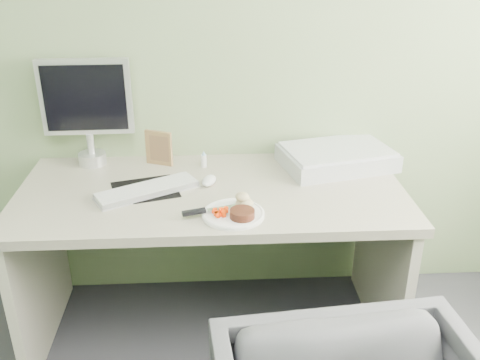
{
  "coord_description": "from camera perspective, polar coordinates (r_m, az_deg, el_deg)",
  "views": [
    {
      "loc": [
        0.01,
        -0.37,
        1.7
      ],
      "look_at": [
        0.11,
        1.5,
        0.83
      ],
      "focal_mm": 40.0,
      "sensor_mm": 36.0,
      "label": 1
    }
  ],
  "objects": [
    {
      "name": "wall_back",
      "position": [
        2.39,
        -3.51,
        16.58
      ],
      "size": [
        3.5,
        0.0,
        3.5
      ],
      "primitive_type": "plane",
      "rotation": [
        1.57,
        0.0,
        0.0
      ],
      "color": "gray",
      "rests_on": "floor"
    },
    {
      "name": "desk",
      "position": [
        2.3,
        -2.97,
        -5.05
      ],
      "size": [
        1.6,
        0.75,
        0.73
      ],
      "color": "#A69E8B",
      "rests_on": "floor"
    },
    {
      "name": "plate",
      "position": [
        2.01,
        -0.72,
        -3.67
      ],
      "size": [
        0.24,
        0.24,
        0.01
      ],
      "primitive_type": "cylinder",
      "color": "white",
      "rests_on": "desk"
    },
    {
      "name": "steak",
      "position": [
        1.97,
        0.23,
        -3.62
      ],
      "size": [
        0.1,
        0.1,
        0.03
      ],
      "primitive_type": "cylinder",
      "rotation": [
        0.0,
        0.0,
        0.03
      ],
      "color": "black",
      "rests_on": "plate"
    },
    {
      "name": "potato_pile",
      "position": [
        2.04,
        0.27,
        -2.18
      ],
      "size": [
        0.12,
        0.1,
        0.05
      ],
      "primitive_type": "ellipsoid",
      "rotation": [
        0.0,
        0.0,
        -0.38
      ],
      "color": "#A58850",
      "rests_on": "plate"
    },
    {
      "name": "carrot_heap",
      "position": [
        1.98,
        -2.03,
        -3.35
      ],
      "size": [
        0.06,
        0.05,
        0.04
      ],
      "primitive_type": "cube",
      "rotation": [
        0.0,
        0.0,
        0.14
      ],
      "color": "#FF3805",
      "rests_on": "plate"
    },
    {
      "name": "steak_knife",
      "position": [
        2.0,
        -3.91,
        -3.28
      ],
      "size": [
        0.23,
        0.09,
        0.02
      ],
      "rotation": [
        0.0,
        0.0,
        0.29
      ],
      "color": "silver",
      "rests_on": "plate"
    },
    {
      "name": "mousepad",
      "position": [
        2.24,
        -10.09,
        -1.01
      ],
      "size": [
        0.31,
        0.29,
        0.0
      ],
      "primitive_type": "cube",
      "rotation": [
        0.0,
        0.0,
        0.27
      ],
      "color": "black",
      "rests_on": "desk"
    },
    {
      "name": "keyboard",
      "position": [
        2.21,
        -9.86,
        -0.99
      ],
      "size": [
        0.42,
        0.3,
        0.02
      ],
      "primitive_type": "cube",
      "rotation": [
        0.0,
        0.0,
        0.5
      ],
      "color": "white",
      "rests_on": "desk"
    },
    {
      "name": "computer_mouse",
      "position": [
        2.25,
        -3.32,
        -0.07
      ],
      "size": [
        0.08,
        0.11,
        0.03
      ],
      "primitive_type": "ellipsoid",
      "rotation": [
        0.0,
        0.0,
        -0.3
      ],
      "color": "white",
      "rests_on": "desk"
    },
    {
      "name": "photo_frame",
      "position": [
        2.45,
        -8.66,
        3.39
      ],
      "size": [
        0.12,
        0.06,
        0.16
      ],
      "primitive_type": "cube",
      "rotation": [
        0.0,
        0.0,
        -0.4
      ],
      "color": "#997B47",
      "rests_on": "desk"
    },
    {
      "name": "eyedrop_bottle",
      "position": [
        2.42,
        -3.88,
        2.19
      ],
      "size": [
        0.03,
        0.03,
        0.08
      ],
      "color": "white",
      "rests_on": "desk"
    },
    {
      "name": "scanner",
      "position": [
        2.46,
        10.26,
        2.33
      ],
      "size": [
        0.54,
        0.43,
        0.07
      ],
      "primitive_type": "cube",
      "rotation": [
        0.0,
        0.0,
        0.24
      ],
      "color": "silver",
      "rests_on": "desk"
    },
    {
      "name": "monitor",
      "position": [
        2.47,
        -16.03,
        7.57
      ],
      "size": [
        0.4,
        0.12,
        0.48
      ],
      "rotation": [
        0.0,
        0.0,
        0.02
      ],
      "color": "silver",
      "rests_on": "desk"
    }
  ]
}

